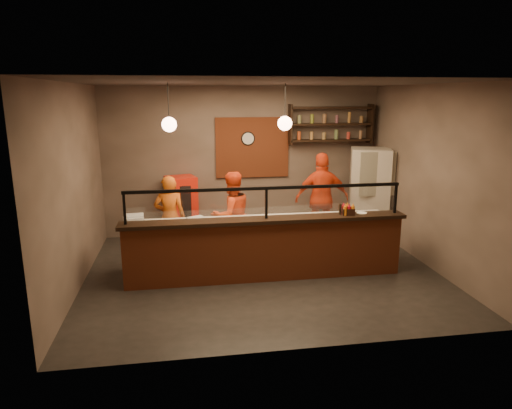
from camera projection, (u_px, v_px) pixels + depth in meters
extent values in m
plane|color=black|center=(263.00, 272.00, 7.95)|extent=(6.00, 6.00, 0.00)
plane|color=#3B322E|center=(263.00, 83.00, 7.20)|extent=(6.00, 6.00, 0.00)
plane|color=#776157|center=(243.00, 161.00, 9.97)|extent=(6.00, 0.00, 6.00)
plane|color=#776157|center=(74.00, 188.00, 7.11)|extent=(0.00, 5.00, 5.00)
plane|color=#776157|center=(430.00, 177.00, 8.04)|extent=(0.00, 5.00, 5.00)
plane|color=#776157|center=(302.00, 223.00, 5.17)|extent=(6.00, 0.00, 6.00)
cube|color=#994221|center=(252.00, 148.00, 9.90)|extent=(1.60, 0.04, 1.30)
cube|color=#994221|center=(266.00, 251.00, 7.54)|extent=(4.60, 0.25, 1.00)
cube|color=black|center=(266.00, 220.00, 7.42)|extent=(4.70, 0.37, 0.06)
cube|color=gray|center=(261.00, 246.00, 8.04)|extent=(4.60, 0.75, 0.85)
cube|color=silver|center=(261.00, 221.00, 7.93)|extent=(4.60, 0.75, 0.05)
cube|color=white|center=(266.00, 203.00, 7.35)|extent=(4.40, 0.02, 0.50)
cube|color=black|center=(266.00, 188.00, 7.29)|extent=(4.50, 0.05, 0.05)
cube|color=black|center=(124.00, 209.00, 7.01)|extent=(0.04, 0.04, 0.50)
cube|color=black|center=(266.00, 203.00, 7.35)|extent=(0.04, 0.04, 0.50)
cube|color=black|center=(395.00, 198.00, 7.70)|extent=(0.04, 0.04, 0.50)
cube|color=black|center=(330.00, 140.00, 9.99)|extent=(1.80, 0.28, 0.04)
cube|color=black|center=(331.00, 124.00, 9.91)|extent=(1.80, 0.28, 0.04)
cube|color=black|center=(331.00, 108.00, 9.83)|extent=(1.80, 0.28, 0.04)
cube|color=black|center=(290.00, 124.00, 9.77)|extent=(0.04, 0.28, 0.85)
cube|color=black|center=(370.00, 124.00, 10.05)|extent=(0.04, 0.28, 0.85)
cylinder|color=black|center=(248.00, 138.00, 9.83)|extent=(0.30, 0.04, 0.30)
cylinder|color=black|center=(168.00, 102.00, 7.23)|extent=(0.01, 0.01, 0.60)
sphere|color=#FFB48C|center=(169.00, 125.00, 7.31)|extent=(0.24, 0.24, 0.24)
cylinder|color=black|center=(285.00, 102.00, 7.52)|extent=(0.01, 0.01, 0.60)
sphere|color=#FFB48C|center=(285.00, 123.00, 7.61)|extent=(0.24, 0.24, 0.24)
imported|color=#C65512|center=(170.00, 218.00, 8.48)|extent=(0.58, 0.39, 1.58)
imported|color=red|center=(232.00, 216.00, 8.49)|extent=(0.97, 0.87, 1.65)
imported|color=red|center=(322.00, 199.00, 9.35)|extent=(1.13, 0.53, 1.89)
cube|color=beige|center=(369.00, 193.00, 9.74)|extent=(1.00, 0.97, 1.93)
cube|color=red|center=(182.00, 208.00, 9.64)|extent=(0.71, 0.67, 1.36)
cylinder|color=beige|center=(309.00, 219.00, 7.94)|extent=(0.75, 0.75, 0.01)
cube|color=silver|center=(134.00, 221.00, 7.56)|extent=(0.35, 0.32, 0.14)
cube|color=silver|center=(134.00, 219.00, 7.65)|extent=(0.33, 0.28, 0.16)
cube|color=silver|center=(196.00, 221.00, 7.56)|extent=(0.34, 0.31, 0.14)
cylinder|color=gold|center=(225.00, 219.00, 7.86)|extent=(0.33, 0.12, 0.05)
cube|color=black|center=(348.00, 211.00, 7.62)|extent=(0.21, 0.18, 0.11)
cylinder|color=black|center=(340.00, 209.00, 7.64)|extent=(0.04, 0.04, 0.18)
cylinder|color=white|center=(362.00, 213.00, 7.73)|extent=(0.20, 0.20, 0.01)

